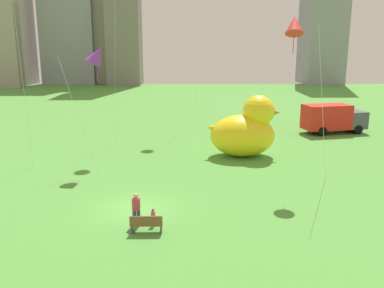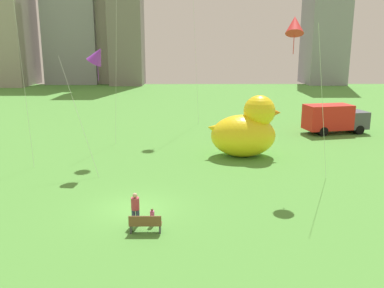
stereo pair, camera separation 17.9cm
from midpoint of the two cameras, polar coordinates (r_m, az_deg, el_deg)
name	(u,v)px [view 2 (the right image)]	position (r m, az deg, el deg)	size (l,w,h in m)	color
ground_plane	(135,209)	(23.17, -7.46, -8.68)	(140.00, 140.00, 0.00)	#52973C
park_bench	(145,224)	(20.17, -6.09, -10.68)	(1.53, 0.45, 0.90)	brown
person_adult	(135,208)	(20.88, -7.44, -8.53)	(0.41, 0.41, 1.65)	#38476B
person_child	(152,216)	(20.88, -5.16, -9.72)	(0.22, 0.22, 0.89)	silver
giant_inflatable_duck	(246,131)	(33.09, 7.46, 1.81)	(5.81, 3.73, 4.81)	yellow
box_truck	(334,119)	(43.67, 18.80, 3.26)	(6.51, 3.51, 2.85)	red
city_skyline	(137,8)	(92.90, -7.42, 17.75)	(74.00, 14.68, 37.84)	#9E938C
kite_purple	(97,56)	(29.93, -12.54, 11.61)	(3.43, 3.26, 8.64)	silver
kite_red	(295,25)	(26.70, 13.95, 15.36)	(3.47, 3.61, 10.49)	silver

